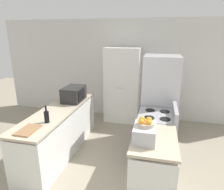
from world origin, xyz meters
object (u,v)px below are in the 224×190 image
Objects in this scene: microwave at (74,94)px; fruit_bowl at (145,123)px; wine_bottle at (47,116)px; refrigerator at (160,100)px; stove at (156,137)px; toaster_oven at (144,133)px; pantry_cabinet at (122,85)px.

fruit_bowl reaches higher than microwave.
refrigerator is at bearing 40.75° from wine_bottle.
microwave is at bearing 140.19° from fruit_bowl.
stove is at bearing -92.34° from refrigerator.
fruit_bowl is at bearing 59.31° from toaster_oven.
stove is 2.65× the size of toaster_oven.
microwave is 1.94× the size of wine_bottle.
microwave reaches higher than stove.
stove is 3.77× the size of wine_bottle.
refrigerator reaches higher than microwave.
microwave is 1.09m from wine_bottle.
stove is 1.90m from wine_bottle.
fruit_bowl is (1.55, -1.29, 0.10)m from microwave.
pantry_cabinet reaches higher than toaster_oven.
stove is 0.58× the size of refrigerator.
microwave is 2.02m from fruit_bowl.
pantry_cabinet is 2.49m from wine_bottle.
wine_bottle is at bearing -107.73° from pantry_cabinet.
fruit_bowl reaches higher than toaster_oven.
refrigerator is at bearing 83.86° from fruit_bowl.
pantry_cabinet is 8.69× the size of fruit_bowl.
wine_bottle is (0.02, -1.09, -0.05)m from microwave.
stove is at bearing 23.16° from wine_bottle.
toaster_oven is (-0.18, -1.67, 0.08)m from refrigerator.
pantry_cabinet is 1.05× the size of refrigerator.
microwave is at bearing -121.32° from pantry_cabinet.
stove is 1.08m from toaster_oven.
toaster_oven is (1.52, -0.20, 0.00)m from wine_bottle.
fruit_bowl reaches higher than wine_bottle.
toaster_oven is at bearing -73.46° from pantry_cabinet.
refrigerator is 1.69m from fruit_bowl.
toaster_oven is 0.15m from fruit_bowl.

